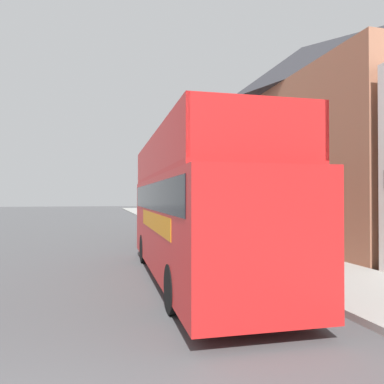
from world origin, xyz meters
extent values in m
plane|color=#4C4C4F|center=(0.00, 21.00, 0.00)|extent=(144.00, 144.00, 0.00)
cube|color=#999993|center=(7.48, 18.00, 0.07)|extent=(3.40, 108.00, 0.14)
cube|color=#9E664C|center=(12.18, 15.67, 3.75)|extent=(6.00, 17.88, 7.50)
pyramid|color=#2D2D33|center=(12.18, 15.67, 9.07)|extent=(6.00, 17.88, 3.14)
cube|color=red|center=(3.84, 7.13, 1.54)|extent=(2.68, 9.85, 2.54)
cube|color=orange|center=(3.83, 6.64, 1.66)|extent=(2.60, 5.44, 0.45)
cube|color=black|center=(3.84, 7.13, 2.31)|extent=(2.69, 9.07, 0.70)
cube|color=red|center=(3.84, 7.13, 2.86)|extent=(2.66, 9.07, 0.10)
cube|color=red|center=(2.64, 7.16, 3.42)|extent=(0.26, 9.02, 1.03)
cube|color=red|center=(5.04, 7.11, 3.42)|extent=(0.26, 9.02, 1.03)
cube|color=red|center=(3.74, 2.66, 3.42)|extent=(2.47, 0.12, 1.03)
cube|color=red|center=(3.92, 10.95, 3.42)|extent=(2.50, 1.43, 1.03)
cylinder|color=black|center=(2.80, 10.19, 0.49)|extent=(0.30, 0.98, 0.97)
cylinder|color=black|center=(5.01, 10.15, 0.49)|extent=(0.30, 0.98, 0.97)
cylinder|color=black|center=(2.67, 4.31, 0.49)|extent=(0.30, 0.98, 0.97)
cylinder|color=black|center=(4.89, 4.27, 0.49)|extent=(0.30, 0.98, 0.97)
cube|color=maroon|center=(4.68, 14.30, 0.51)|extent=(1.73, 4.31, 0.65)
cube|color=black|center=(4.68, 14.17, 1.10)|extent=(1.52, 2.07, 0.53)
cylinder|color=black|center=(3.90, 15.64, 0.33)|extent=(0.20, 0.65, 0.65)
cylinder|color=black|center=(5.47, 15.63, 0.33)|extent=(0.20, 0.65, 0.65)
cylinder|color=black|center=(3.88, 12.98, 0.33)|extent=(0.20, 0.65, 0.65)
cylinder|color=black|center=(5.45, 12.97, 0.33)|extent=(0.20, 0.65, 0.65)
cylinder|color=black|center=(6.26, 5.58, 2.05)|extent=(0.13, 0.13, 3.83)
cylinder|color=silver|center=(6.26, 5.58, 4.19)|extent=(0.32, 0.32, 0.45)
cone|color=black|center=(6.26, 5.58, 4.53)|extent=(0.35, 0.35, 0.22)
cylinder|color=black|center=(6.31, 13.41, 2.22)|extent=(0.13, 0.13, 4.16)
cylinder|color=silver|center=(6.31, 13.41, 4.53)|extent=(0.32, 0.32, 0.45)
cone|color=black|center=(6.31, 13.41, 4.86)|extent=(0.35, 0.35, 0.22)
camera|label=1|loc=(1.21, -2.92, 2.29)|focal=35.00mm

